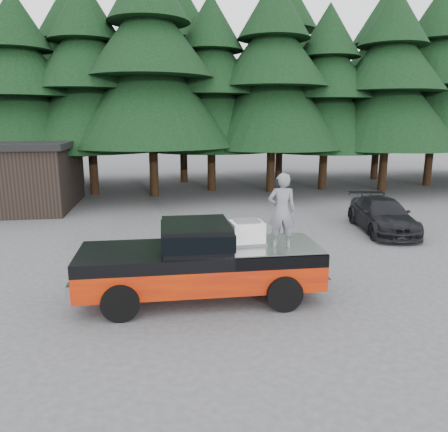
{
  "coord_description": "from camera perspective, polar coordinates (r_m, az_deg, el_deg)",
  "views": [
    {
      "loc": [
        -0.55,
        -10.79,
        4.35
      ],
      "look_at": [
        0.99,
        0.0,
        1.93
      ],
      "focal_mm": 35.0,
      "sensor_mm": 36.0,
      "label": 1
    }
  ],
  "objects": [
    {
      "name": "ground",
      "position": [
        11.65,
        -4.91,
        -9.44
      ],
      "size": [
        120.0,
        120.0,
        0.0
      ],
      "primitive_type": "plane",
      "color": "#444547",
      "rests_on": "ground"
    },
    {
      "name": "pickup_truck",
      "position": [
        10.82,
        -3.1,
        -7.39
      ],
      "size": [
        6.0,
        2.04,
        1.33
      ],
      "primitive_type": null,
      "color": "#C32E00",
      "rests_on": "ground"
    },
    {
      "name": "truck_cab",
      "position": [
        10.53,
        -3.71,
        -2.5
      ],
      "size": [
        1.66,
        1.9,
        0.59
      ],
      "primitive_type": "cube",
      "color": "black",
      "rests_on": "pickup_truck"
    },
    {
      "name": "air_compressor",
      "position": [
        10.8,
        3.02,
        -2.24
      ],
      "size": [
        0.83,
        0.71,
        0.54
      ],
      "primitive_type": "cube",
      "rotation": [
        0.0,
        0.0,
        0.08
      ],
      "color": "white",
      "rests_on": "pickup_truck"
    },
    {
      "name": "man_on_bed",
      "position": [
        10.41,
        7.55,
        0.69
      ],
      "size": [
        0.7,
        0.5,
        1.81
      ],
      "primitive_type": "imported",
      "rotation": [
        0.0,
        0.0,
        3.03
      ],
      "color": "slate",
      "rests_on": "pickup_truck"
    },
    {
      "name": "parked_car",
      "position": [
        18.31,
        19.95,
        0.11
      ],
      "size": [
        2.43,
        4.68,
        1.3
      ],
      "primitive_type": "imported",
      "rotation": [
        0.0,
        0.0,
        -0.14
      ],
      "color": "black",
      "rests_on": "ground"
    },
    {
      "name": "treeline",
      "position": [
        28.21,
        -6.47,
        19.35
      ],
      "size": [
        60.15,
        16.05,
        17.5
      ],
      "color": "black",
      "rests_on": "ground"
    }
  ]
}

